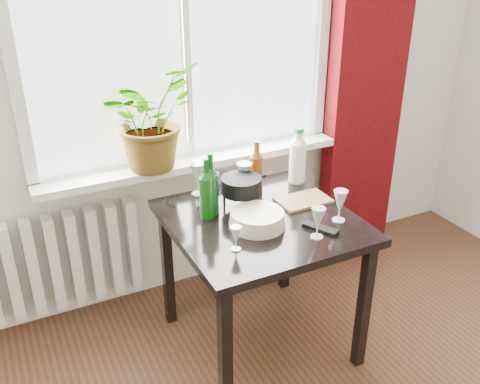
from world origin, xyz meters
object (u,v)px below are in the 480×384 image
wineglass_far_right (340,205)px  fondue_pot (241,192)px  wineglass_front_right (318,223)px  wineglass_front_left (236,238)px  cleaning_bottle (298,155)px  bottle_amber (257,166)px  potted_plant (150,118)px  table (261,235)px  tv_remote (320,228)px  plate_stack (257,219)px  wine_bottle_left (207,188)px  wineglass_back_left (198,179)px  wine_bottle_right (211,184)px  wineglass_back_center (244,180)px  radiator (64,260)px  cutting_board (303,200)px

wineglass_far_right → fondue_pot: size_ratio=0.71×
wineglass_front_right → wineglass_front_left: (-0.37, 0.07, -0.02)m
cleaning_bottle → wineglass_front_right: bearing=-113.2°
wineglass_front_left → bottle_amber: bearing=53.6°
wineglass_front_left → fondue_pot: (0.20, 0.35, 0.02)m
cleaning_bottle → wineglass_front_left: (-0.60, -0.48, -0.10)m
potted_plant → cleaning_bottle: 0.79m
table → tv_remote: bearing=-49.6°
bottle_amber → plate_stack: bottle_amber is taller
wine_bottle_left → tv_remote: wine_bottle_left is taller
wine_bottle_left → potted_plant: bearing=103.9°
wineglass_front_left → cleaning_bottle: bearing=38.6°
bottle_amber → fondue_pot: size_ratio=1.25×
wineglass_back_left → fondue_pot: 0.26m
table → wineglass_far_right: size_ratio=5.30×
table → bottle_amber: (0.11, 0.27, 0.23)m
wine_bottle_right → wineglass_back_left: (0.02, 0.22, -0.07)m
wine_bottle_right → wineglass_back_center: bearing=23.0°
wineglass_far_right → wineglass_front_left: (-0.54, -0.02, -0.02)m
wineglass_front_right → wineglass_back_center: (-0.10, 0.51, 0.02)m
radiator → table: size_ratio=0.94×
wineglass_back_center → tv_remote: (0.15, -0.46, -0.09)m
wine_bottle_left → wine_bottle_right: wine_bottle_right is taller
wineglass_front_left → wineglass_back_center: bearing=59.3°
cutting_board → wineglass_back_center: bearing=142.1°
wine_bottle_right → cleaning_bottle: same height
table → tv_remote: tv_remote is taller
table → potted_plant: bearing=119.8°
wineglass_front_right → wineglass_back_left: 0.71m
wineglass_back_center → plate_stack: (-0.08, -0.30, -0.06)m
radiator → plate_stack: 1.12m
wineglass_far_right → wineglass_back_left: bearing=131.0°
bottle_amber → wineglass_far_right: size_ratio=1.76×
plate_stack → cutting_board: bearing=19.5°
bottle_amber → wineglass_front_right: bottle_amber is taller
wineglass_far_right → fondue_pot: wineglass_far_right is taller
cleaning_bottle → fondue_pot: cleaning_bottle is taller
wineglass_front_right → wineglass_back_left: (-0.30, 0.64, 0.01)m
radiator → wineglass_front_left: size_ratio=7.06×
radiator → bottle_amber: size_ratio=2.83×
table → tv_remote: (0.18, -0.22, 0.10)m
wineglass_far_right → wineglass_back_center: bearing=123.3°
wine_bottle_right → cutting_board: wine_bottle_right is taller
wine_bottle_right → wineglass_front_left: 0.36m
cleaning_bottle → cutting_board: (-0.10, -0.22, -0.15)m
wineglass_back_center → potted_plant: bearing=137.1°
wineglass_front_right → plate_stack: bearing=131.8°
potted_plant → plate_stack: potted_plant is taller
wineglass_far_right → cutting_board: wineglass_far_right is taller
wine_bottle_right → potted_plant: bearing=108.0°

